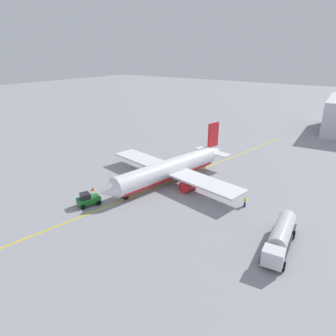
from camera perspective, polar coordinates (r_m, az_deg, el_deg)
The scene contains 7 objects.
ground_plane at distance 58.82m, azimuth 0.00°, elevation -2.73°, with size 400.00×400.00×0.00m, color #939399.
airplane at distance 58.15m, azimuth 0.36°, elevation -0.24°, with size 31.66×31.29×9.55m.
fuel_tanker at distance 42.18m, azimuth 20.30°, elevation -11.91°, with size 11.55×3.75×3.15m.
pushback_tug at distance 51.85m, azimuth -14.74°, elevation -5.70°, with size 4.08×3.38×2.20m.
refueling_worker at distance 51.33m, azimuth 14.17°, elevation -6.16°, with size 0.61×0.52×1.71m.
safety_cone_nose at distance 57.15m, azimuth -13.85°, elevation -3.75°, with size 0.63×0.63×0.70m, color #F2590F.
taxi_line_marking at distance 58.81m, azimuth 0.00°, elevation -2.72°, with size 88.06×0.30×0.01m, color yellow.
Camera 1 is at (43.87, 31.09, 23.84)m, focal length 32.62 mm.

